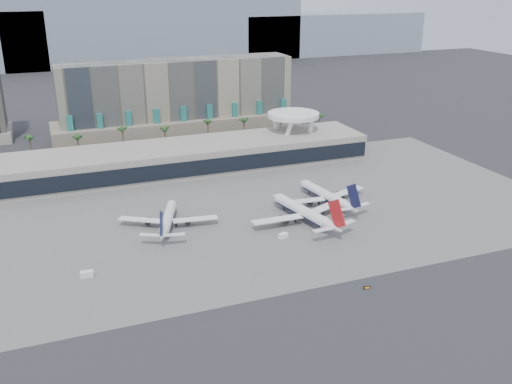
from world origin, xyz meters
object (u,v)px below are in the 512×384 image
object	(u,v)px
airliner_left	(168,219)
taxiway_sign	(367,287)
airliner_centre	(304,212)
service_vehicle_a	(87,274)
airliner_right	(326,195)
service_vehicle_b	(283,236)

from	to	relation	value
airliner_left	taxiway_sign	size ratio (longest dim) A/B	17.26
airliner_left	airliner_centre	bearing A→B (deg)	4.27
service_vehicle_a	airliner_left	bearing A→B (deg)	45.59
service_vehicle_a	airliner_centre	bearing A→B (deg)	14.47
airliner_centre	airliner_right	xyz separation A→B (m)	(15.87, 12.63, -0.27)
airliner_left	airliner_right	bearing A→B (deg)	18.97
airliner_left	airliner_right	world-z (taller)	airliner_right
airliner_left	airliner_right	xyz separation A→B (m)	(64.19, -0.31, 0.26)
service_vehicle_a	taxiway_sign	bearing A→B (deg)	-21.63
airliner_centre	airliner_right	size ratio (longest dim) A/B	1.07
airliner_centre	service_vehicle_a	size ratio (longest dim) A/B	10.95
service_vehicle_a	taxiway_sign	world-z (taller)	service_vehicle_a
airliner_left	service_vehicle_a	xyz separation A→B (m)	(-31.05, -27.47, -2.30)
airliner_left	airliner_centre	size ratio (longest dim) A/B	0.84
airliner_centre	service_vehicle_a	bearing A→B (deg)	178.71
airliner_left	taxiway_sign	bearing A→B (deg)	-35.90
service_vehicle_a	service_vehicle_b	world-z (taller)	service_vehicle_a
airliner_centre	service_vehicle_a	xyz separation A→B (m)	(-79.38, -14.54, -2.82)
airliner_centre	airliner_right	world-z (taller)	airliner_centre
airliner_right	taxiway_sign	bearing A→B (deg)	-115.46
airliner_left	service_vehicle_b	size ratio (longest dim) A/B	11.30
airliner_right	service_vehicle_b	size ratio (longest dim) A/B	12.64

